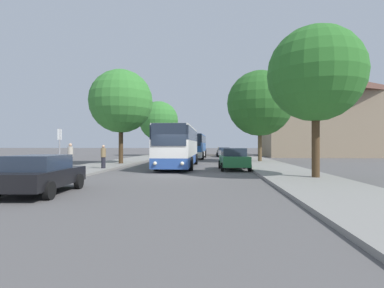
{
  "coord_description": "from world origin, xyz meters",
  "views": [
    {
      "loc": [
        2.38,
        -18.15,
        1.85
      ],
      "look_at": [
        0.01,
        13.92,
        1.93
      ],
      "focal_mm": 28.0,
      "sensor_mm": 36.0,
      "label": 1
    }
  ],
  "objects_px": {
    "bus_rear": "(198,145)",
    "pedestrian_waiting_far": "(70,156)",
    "parked_car_right_far": "(224,152)",
    "bus_middle": "(195,146)",
    "tree_left_far": "(159,121)",
    "bus_front": "(179,146)",
    "bus_stop_sign": "(60,146)",
    "tree_right_near": "(260,103)",
    "tree_left_near": "(121,101)",
    "parked_car_right_near": "(234,159)",
    "tree_right_mid": "(316,74)",
    "pedestrian_waiting_near": "(103,156)",
    "parked_car_left_curb": "(40,174)"
  },
  "relations": [
    {
      "from": "bus_front",
      "to": "parked_car_right_near",
      "type": "bearing_deg",
      "value": -29.43
    },
    {
      "from": "parked_car_right_far",
      "to": "pedestrian_waiting_near",
      "type": "xyz_separation_m",
      "value": [
        -9.44,
        -24.88,
        0.23
      ]
    },
    {
      "from": "pedestrian_waiting_near",
      "to": "pedestrian_waiting_far",
      "type": "height_order",
      "value": "pedestrian_waiting_far"
    },
    {
      "from": "bus_stop_sign",
      "to": "parked_car_right_near",
      "type": "bearing_deg",
      "value": 29.72
    },
    {
      "from": "bus_stop_sign",
      "to": "tree_right_mid",
      "type": "xyz_separation_m",
      "value": [
        14.02,
        -0.22,
        3.77
      ]
    },
    {
      "from": "parked_car_right_near",
      "to": "pedestrian_waiting_near",
      "type": "height_order",
      "value": "pedestrian_waiting_near"
    },
    {
      "from": "bus_middle",
      "to": "bus_rear",
      "type": "relative_size",
      "value": 0.91
    },
    {
      "from": "tree_left_far",
      "to": "bus_front",
      "type": "bearing_deg",
      "value": -75.68
    },
    {
      "from": "pedestrian_waiting_near",
      "to": "pedestrian_waiting_far",
      "type": "distance_m",
      "value": 2.21
    },
    {
      "from": "bus_rear",
      "to": "bus_stop_sign",
      "type": "bearing_deg",
      "value": -99.52
    },
    {
      "from": "tree_right_near",
      "to": "bus_middle",
      "type": "bearing_deg",
      "value": 129.35
    },
    {
      "from": "pedestrian_waiting_near",
      "to": "tree_left_far",
      "type": "xyz_separation_m",
      "value": [
        -1.12,
        27.71,
        4.81
      ]
    },
    {
      "from": "parked_car_right_near",
      "to": "tree_right_mid",
      "type": "height_order",
      "value": "tree_right_mid"
    },
    {
      "from": "bus_stop_sign",
      "to": "parked_car_left_curb",
      "type": "bearing_deg",
      "value": -68.22
    },
    {
      "from": "bus_middle",
      "to": "tree_left_near",
      "type": "xyz_separation_m",
      "value": [
        -5.93,
        -13.6,
        4.11
      ]
    },
    {
      "from": "parked_car_right_far",
      "to": "tree_right_mid",
      "type": "xyz_separation_m",
      "value": [
        3.85,
        -29.89,
        4.79
      ]
    },
    {
      "from": "bus_front",
      "to": "bus_stop_sign",
      "type": "height_order",
      "value": "bus_front"
    },
    {
      "from": "bus_stop_sign",
      "to": "tree_left_far",
      "type": "relative_size",
      "value": 0.3
    },
    {
      "from": "parked_car_right_near",
      "to": "tree_right_mid",
      "type": "relative_size",
      "value": 0.53
    },
    {
      "from": "tree_left_near",
      "to": "tree_left_far",
      "type": "bearing_deg",
      "value": 91.61
    },
    {
      "from": "pedestrian_waiting_far",
      "to": "tree_left_near",
      "type": "bearing_deg",
      "value": 102.36
    },
    {
      "from": "bus_middle",
      "to": "parked_car_right_far",
      "type": "height_order",
      "value": "bus_middle"
    },
    {
      "from": "parked_car_right_far",
      "to": "bus_middle",
      "type": "bearing_deg",
      "value": 51.69
    },
    {
      "from": "bus_rear",
      "to": "parked_car_left_curb",
      "type": "relative_size",
      "value": 2.82
    },
    {
      "from": "bus_stop_sign",
      "to": "tree_right_mid",
      "type": "distance_m",
      "value": 14.52
    },
    {
      "from": "bus_stop_sign",
      "to": "bus_rear",
      "type": "bearing_deg",
      "value": 81.24
    },
    {
      "from": "tree_left_far",
      "to": "tree_right_near",
      "type": "bearing_deg",
      "value": -51.39
    },
    {
      "from": "parked_car_right_far",
      "to": "pedestrian_waiting_far",
      "type": "distance_m",
      "value": 28.32
    },
    {
      "from": "bus_middle",
      "to": "tree_right_near",
      "type": "bearing_deg",
      "value": -49.61
    },
    {
      "from": "parked_car_right_far",
      "to": "parked_car_right_near",
      "type": "bearing_deg",
      "value": 87.33
    },
    {
      "from": "bus_middle",
      "to": "pedestrian_waiting_far",
      "type": "xyz_separation_m",
      "value": [
        -7.37,
        -20.33,
        -0.64
      ]
    },
    {
      "from": "parked_car_right_near",
      "to": "bus_front",
      "type": "bearing_deg",
      "value": -31.65
    },
    {
      "from": "tree_left_far",
      "to": "pedestrian_waiting_far",
      "type": "bearing_deg",
      "value": -91.64
    },
    {
      "from": "bus_stop_sign",
      "to": "pedestrian_waiting_near",
      "type": "relative_size",
      "value": 1.56
    },
    {
      "from": "bus_rear",
      "to": "tree_right_mid",
      "type": "distance_m",
      "value": 39.22
    },
    {
      "from": "pedestrian_waiting_far",
      "to": "bus_rear",
      "type": "bearing_deg",
      "value": 102.78
    },
    {
      "from": "bus_rear",
      "to": "bus_stop_sign",
      "type": "relative_size",
      "value": 4.47
    },
    {
      "from": "bus_middle",
      "to": "parked_car_right_near",
      "type": "xyz_separation_m",
      "value": [
        4.01,
        -18.26,
        -0.89
      ]
    },
    {
      "from": "parked_car_left_curb",
      "to": "pedestrian_waiting_far",
      "type": "distance_m",
      "value": 9.87
    },
    {
      "from": "bus_stop_sign",
      "to": "tree_right_near",
      "type": "relative_size",
      "value": 0.28
    },
    {
      "from": "tree_left_near",
      "to": "parked_car_right_near",
      "type": "bearing_deg",
      "value": -25.11
    },
    {
      "from": "bus_middle",
      "to": "tree_right_near",
      "type": "relative_size",
      "value": 1.14
    },
    {
      "from": "pedestrian_waiting_far",
      "to": "tree_right_near",
      "type": "bearing_deg",
      "value": 62.33
    },
    {
      "from": "pedestrian_waiting_near",
      "to": "parked_car_left_curb",
      "type": "bearing_deg",
      "value": 137.6
    },
    {
      "from": "pedestrian_waiting_near",
      "to": "tree_right_mid",
      "type": "distance_m",
      "value": 14.92
    },
    {
      "from": "bus_rear",
      "to": "pedestrian_waiting_near",
      "type": "bearing_deg",
      "value": -99.54
    },
    {
      "from": "bus_rear",
      "to": "tree_right_near",
      "type": "height_order",
      "value": "tree_right_near"
    },
    {
      "from": "tree_left_far",
      "to": "parked_car_right_far",
      "type": "bearing_deg",
      "value": -14.98
    },
    {
      "from": "bus_rear",
      "to": "pedestrian_waiting_far",
      "type": "relative_size",
      "value": 6.52
    },
    {
      "from": "tree_left_near",
      "to": "tree_left_far",
      "type": "xyz_separation_m",
      "value": [
        -0.62,
        22.04,
        -0.0
      ]
    }
  ]
}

